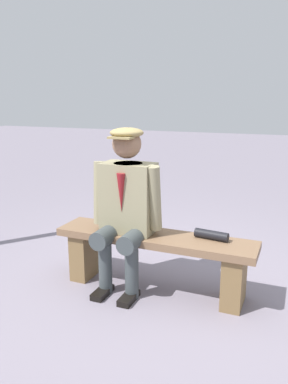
% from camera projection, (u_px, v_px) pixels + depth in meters
% --- Properties ---
extents(ground_plane, '(30.00, 30.00, 0.00)m').
position_uv_depth(ground_plane, '(154.00, 288.00, 3.26)').
color(ground_plane, gray).
extents(bench, '(1.65, 0.37, 0.48)m').
position_uv_depth(bench, '(154.00, 253.00, 3.18)').
color(bench, brown).
rests_on(bench, ground).
extents(seated_man, '(0.60, 0.52, 1.34)m').
position_uv_depth(seated_man, '(126.00, 202.00, 3.12)').
color(seated_man, gray).
rests_on(seated_man, ground).
extents(rolled_magazine, '(0.28, 0.11, 0.07)m').
position_uv_depth(rolled_magazine, '(211.00, 235.00, 3.03)').
color(rolled_magazine, black).
rests_on(rolled_magazine, bench).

